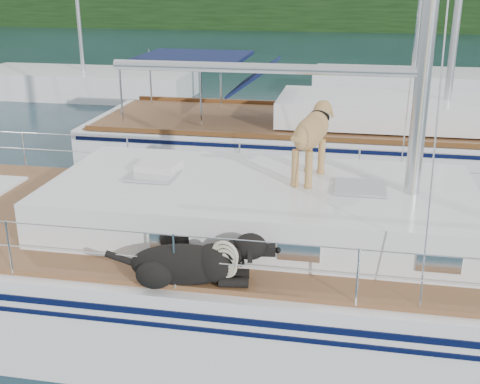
# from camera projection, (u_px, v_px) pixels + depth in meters

# --- Properties ---
(ground) EXTENTS (120.00, 120.00, 0.00)m
(ground) POSITION_uv_depth(u_px,v_px,m) (201.00, 305.00, 8.16)
(ground) COLOR black
(ground) RESTS_ON ground
(shore_bank) EXTENTS (92.00, 1.00, 1.20)m
(shore_bank) POSITION_uv_depth(u_px,v_px,m) (335.00, 22.00, 50.69)
(shore_bank) COLOR #595147
(shore_bank) RESTS_ON ground
(main_sailboat) EXTENTS (12.00, 3.85, 14.01)m
(main_sailboat) POSITION_uv_depth(u_px,v_px,m) (207.00, 261.00, 7.91)
(main_sailboat) COLOR white
(main_sailboat) RESTS_ON ground
(neighbor_sailboat) EXTENTS (11.00, 3.50, 13.30)m
(neighbor_sailboat) POSITION_uv_depth(u_px,v_px,m) (337.00, 144.00, 13.67)
(neighbor_sailboat) COLOR white
(neighbor_sailboat) RESTS_ON ground
(bg_boat_west) EXTENTS (8.00, 3.00, 11.65)m
(bg_boat_west) POSITION_uv_depth(u_px,v_px,m) (84.00, 84.00, 22.36)
(bg_boat_west) COLOR white
(bg_boat_west) RESTS_ON ground
(bg_boat_center) EXTENTS (7.20, 3.00, 11.65)m
(bg_boat_center) POSITION_uv_depth(u_px,v_px,m) (413.00, 85.00, 22.11)
(bg_boat_center) COLOR white
(bg_boat_center) RESTS_ON ground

